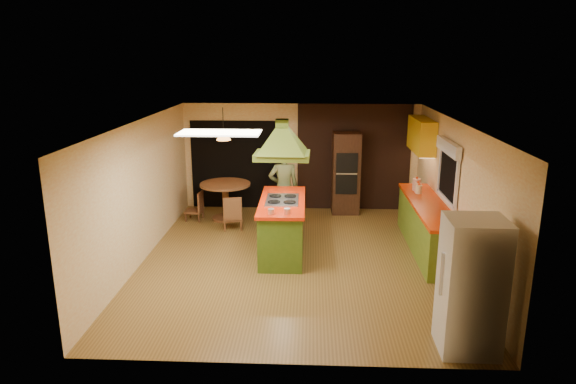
{
  "coord_description": "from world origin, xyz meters",
  "views": [
    {
      "loc": [
        0.26,
        -8.65,
        3.62
      ],
      "look_at": [
        -0.17,
        0.44,
        1.15
      ],
      "focal_mm": 32.0,
      "sensor_mm": 36.0,
      "label": 1
    }
  ],
  "objects_px": {
    "wall_oven": "(346,173)",
    "refrigerator": "(471,286)",
    "dining_table": "(225,194)",
    "canister_large": "(417,184)",
    "man": "(284,188)",
    "kitchen_island": "(282,226)"
  },
  "relations": [
    {
      "from": "wall_oven",
      "to": "dining_table",
      "type": "bearing_deg",
      "value": -168.35
    },
    {
      "from": "kitchen_island",
      "to": "wall_oven",
      "type": "xyz_separation_m",
      "value": [
        1.32,
        2.61,
        0.43
      ]
    },
    {
      "from": "dining_table",
      "to": "canister_large",
      "type": "xyz_separation_m",
      "value": [
        4.05,
        -0.73,
        0.45
      ]
    },
    {
      "from": "wall_oven",
      "to": "canister_large",
      "type": "bearing_deg",
      "value": -48.0
    },
    {
      "from": "refrigerator",
      "to": "wall_oven",
      "type": "xyz_separation_m",
      "value": [
        -1.18,
        5.74,
        0.08
      ]
    },
    {
      "from": "man",
      "to": "canister_large",
      "type": "relative_size",
      "value": 7.34
    },
    {
      "from": "kitchen_island",
      "to": "wall_oven",
      "type": "distance_m",
      "value": 2.95
    },
    {
      "from": "wall_oven",
      "to": "dining_table",
      "type": "height_order",
      "value": "wall_oven"
    },
    {
      "from": "kitchen_island",
      "to": "refrigerator",
      "type": "height_order",
      "value": "refrigerator"
    },
    {
      "from": "man",
      "to": "wall_oven",
      "type": "relative_size",
      "value": 0.93
    },
    {
      "from": "wall_oven",
      "to": "canister_large",
      "type": "relative_size",
      "value": 7.86
    },
    {
      "from": "refrigerator",
      "to": "canister_large",
      "type": "distance_m",
      "value": 4.36
    },
    {
      "from": "kitchen_island",
      "to": "canister_large",
      "type": "distance_m",
      "value": 2.98
    },
    {
      "from": "dining_table",
      "to": "wall_oven",
      "type": "bearing_deg",
      "value": 13.68
    },
    {
      "from": "dining_table",
      "to": "canister_large",
      "type": "height_order",
      "value": "canister_large"
    },
    {
      "from": "wall_oven",
      "to": "canister_large",
      "type": "xyz_separation_m",
      "value": [
        1.35,
        -1.39,
        0.1
      ]
    },
    {
      "from": "wall_oven",
      "to": "refrigerator",
      "type": "bearing_deg",
      "value": -80.42
    },
    {
      "from": "refrigerator",
      "to": "wall_oven",
      "type": "distance_m",
      "value": 5.86
    },
    {
      "from": "man",
      "to": "dining_table",
      "type": "distance_m",
      "value": 1.48
    },
    {
      "from": "kitchen_island",
      "to": "wall_oven",
      "type": "relative_size",
      "value": 1.09
    },
    {
      "from": "kitchen_island",
      "to": "man",
      "type": "distance_m",
      "value": 1.42
    },
    {
      "from": "dining_table",
      "to": "canister_large",
      "type": "bearing_deg",
      "value": -10.26
    }
  ]
}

